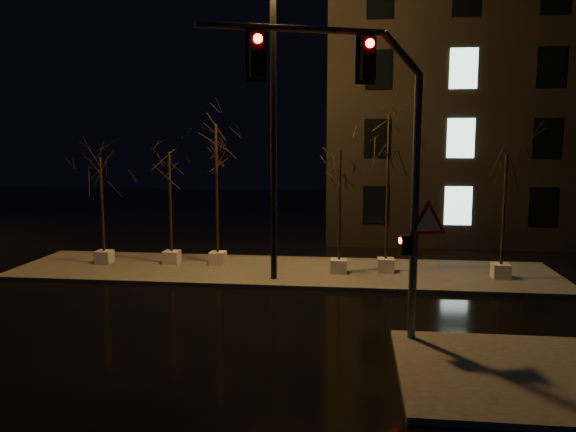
# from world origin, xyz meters

# --- Properties ---
(ground) EXTENTS (90.00, 90.00, 0.00)m
(ground) POSITION_xyz_m (0.00, 0.00, 0.00)
(ground) COLOR black
(ground) RESTS_ON ground
(median) EXTENTS (22.00, 5.00, 0.15)m
(median) POSITION_xyz_m (0.00, 6.00, 0.07)
(median) COLOR #494641
(median) RESTS_ON ground
(sidewalk_corner) EXTENTS (7.00, 5.00, 0.15)m
(sidewalk_corner) POSITION_xyz_m (7.50, -3.50, 0.07)
(sidewalk_corner) COLOR #494641
(sidewalk_corner) RESTS_ON ground
(building) EXTENTS (25.00, 12.00, 15.00)m
(building) POSITION_xyz_m (14.00, 18.00, 7.50)
(building) COLOR black
(building) RESTS_ON ground
(tree_0) EXTENTS (1.80, 1.80, 4.67)m
(tree_0) POSITION_xyz_m (-7.70, 6.25, 3.70)
(tree_0) COLOR beige
(tree_0) RESTS_ON median
(tree_1) EXTENTS (1.80, 1.80, 4.91)m
(tree_1) POSITION_xyz_m (-4.81, 6.55, 3.88)
(tree_1) COLOR beige
(tree_1) RESTS_ON median
(tree_2) EXTENTS (1.80, 1.80, 6.07)m
(tree_2) POSITION_xyz_m (-2.80, 6.60, 4.75)
(tree_2) COLOR beige
(tree_2) RESTS_ON median
(tree_3) EXTENTS (1.80, 1.80, 5.00)m
(tree_3) POSITION_xyz_m (2.35, 5.68, 3.95)
(tree_3) COLOR beige
(tree_3) RESTS_ON median
(tree_4) EXTENTS (1.80, 1.80, 6.40)m
(tree_4) POSITION_xyz_m (4.21, 6.08, 5.00)
(tree_4) COLOR beige
(tree_4) RESTS_ON median
(tree_5) EXTENTS (1.80, 1.80, 4.89)m
(tree_5) POSITION_xyz_m (8.54, 5.57, 3.86)
(tree_5) COLOR beige
(tree_5) RESTS_ON median
(traffic_signal_mast) EXTENTS (6.17, 2.22, 7.93)m
(traffic_signal_mast) POSITION_xyz_m (3.29, -1.94, 5.36)
(traffic_signal_mast) COLOR slate
(traffic_signal_mast) RESTS_ON sidewalk_corner
(streetlight_main) EXTENTS (2.87, 0.48, 11.48)m
(streetlight_main) POSITION_xyz_m (-0.08, 4.45, 6.77)
(streetlight_main) COLOR black
(streetlight_main) RESTS_ON median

